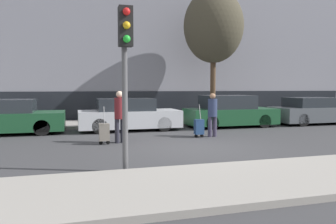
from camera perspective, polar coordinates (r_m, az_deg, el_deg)
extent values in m
plane|color=#38383A|center=(9.90, 4.54, -6.20)|extent=(80.00, 80.00, 0.00)
cube|color=gray|center=(6.59, 16.29, -11.13)|extent=(28.00, 2.50, 0.12)
cube|color=gray|center=(16.56, -4.00, -1.79)|extent=(28.00, 3.00, 0.12)
cube|color=slate|center=(20.71, -6.41, 15.71)|extent=(28.00, 3.37, 11.85)
cube|color=black|center=(18.64, -5.41, 1.15)|extent=(27.44, 0.06, 1.60)
cube|color=#194728|center=(14.12, -26.14, -1.48)|extent=(4.23, 1.89, 0.70)
cube|color=#23282D|center=(14.11, -26.90, 0.94)|extent=(2.33, 1.66, 0.50)
cylinder|color=black|center=(13.12, -21.12, -2.58)|extent=(0.60, 0.18, 0.60)
cylinder|color=black|center=(14.81, -20.54, -1.82)|extent=(0.60, 0.18, 0.60)
cube|color=#B7BABF|center=(13.90, -6.71, -1.16)|extent=(4.20, 1.74, 0.70)
cube|color=#23282D|center=(13.83, -7.42, 1.31)|extent=(2.31, 1.53, 0.51)
cylinder|color=black|center=(13.44, -0.67, -2.14)|extent=(0.60, 0.18, 0.60)
cylinder|color=black|center=(14.94, -2.26, -1.50)|extent=(0.60, 0.18, 0.60)
cylinder|color=black|center=(13.00, -11.82, -2.44)|extent=(0.60, 0.18, 0.60)
cylinder|color=black|center=(14.54, -12.27, -1.75)|extent=(0.60, 0.18, 0.60)
cube|color=#194728|center=(15.34, 10.79, -0.70)|extent=(4.10, 1.80, 0.70)
cube|color=#23282D|center=(15.23, 10.27, 1.73)|extent=(2.25, 1.59, 0.61)
cylinder|color=black|center=(15.28, 16.41, -1.54)|extent=(0.60, 0.18, 0.60)
cylinder|color=black|center=(16.67, 13.42, -1.02)|extent=(0.60, 0.18, 0.60)
cylinder|color=black|center=(14.09, 7.65, -1.88)|extent=(0.60, 0.18, 0.60)
cylinder|color=black|center=(15.58, 5.25, -1.28)|extent=(0.60, 0.18, 0.60)
cube|color=#4C5156|center=(17.86, 23.98, -0.31)|extent=(4.11, 1.86, 0.70)
cube|color=#23282D|center=(17.72, 23.63, 1.57)|extent=(2.26, 1.64, 0.47)
cylinder|color=black|center=(19.33, 25.26, -0.60)|extent=(0.60, 0.18, 0.60)
cylinder|color=black|center=(16.42, 22.43, -1.30)|extent=(0.60, 0.18, 0.60)
cylinder|color=black|center=(17.76, 19.06, -0.82)|extent=(0.60, 0.18, 0.60)
cylinder|color=#23232D|center=(10.73, -8.85, -3.30)|extent=(0.15, 0.15, 0.79)
cylinder|color=#23232D|center=(10.82, -7.90, -3.23)|extent=(0.15, 0.15, 0.79)
cylinder|color=maroon|center=(10.70, -8.42, 0.64)|extent=(0.34, 0.34, 0.68)
sphere|color=beige|center=(10.68, -8.44, 3.06)|extent=(0.22, 0.22, 0.22)
cube|color=slate|center=(10.54, -11.05, -3.47)|extent=(0.32, 0.24, 0.54)
cylinder|color=black|center=(10.58, -11.63, -5.27)|extent=(0.12, 0.03, 0.12)
cylinder|color=black|center=(10.60, -10.42, -5.23)|extent=(0.12, 0.03, 0.12)
cylinder|color=gray|center=(10.41, -11.06, -0.53)|extent=(0.02, 0.19, 0.53)
cylinder|color=#383347|center=(12.07, 7.32, -2.56)|extent=(0.15, 0.15, 0.74)
cylinder|color=#383347|center=(12.17, 8.14, -2.51)|extent=(0.15, 0.15, 0.74)
cylinder|color=#283351|center=(12.06, 7.76, 0.74)|extent=(0.34, 0.34, 0.65)
sphere|color=#936B4C|center=(12.04, 7.78, 2.77)|extent=(0.21, 0.21, 0.21)
cube|color=navy|center=(11.85, 5.42, -2.58)|extent=(0.32, 0.24, 0.54)
cylinder|color=black|center=(11.85, 4.91, -4.18)|extent=(0.12, 0.03, 0.12)
cylinder|color=black|center=(11.93, 5.92, -4.13)|extent=(0.12, 0.03, 0.12)
cylinder|color=gray|center=(11.73, 5.57, 0.01)|extent=(0.02, 0.19, 0.53)
cylinder|color=#515154|center=(6.94, -7.54, 3.56)|extent=(0.12, 0.12, 3.42)
cube|color=black|center=(6.87, -7.42, 14.54)|extent=(0.28, 0.24, 0.80)
sphere|color=red|center=(6.78, -7.24, 16.98)|extent=(0.15, 0.15, 0.15)
sphere|color=gold|center=(6.73, -7.22, 14.77)|extent=(0.15, 0.15, 0.15)
sphere|color=green|center=(6.68, -7.20, 12.52)|extent=(0.15, 0.15, 0.15)
torus|color=black|center=(19.21, 14.80, 0.17)|extent=(0.72, 0.06, 0.72)
torus|color=black|center=(18.69, 12.04, 0.11)|extent=(0.72, 0.06, 0.72)
cylinder|color=maroon|center=(18.93, 13.45, 0.74)|extent=(1.00, 0.05, 0.05)
cylinder|color=maroon|center=(18.83, 12.96, 1.33)|extent=(0.04, 0.04, 0.40)
cylinder|color=#4C3826|center=(17.37, 7.82, 4.35)|extent=(0.28, 0.28, 3.44)
ellipsoid|color=#423D2D|center=(17.67, 7.92, 14.59)|extent=(3.10, 3.10, 3.79)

